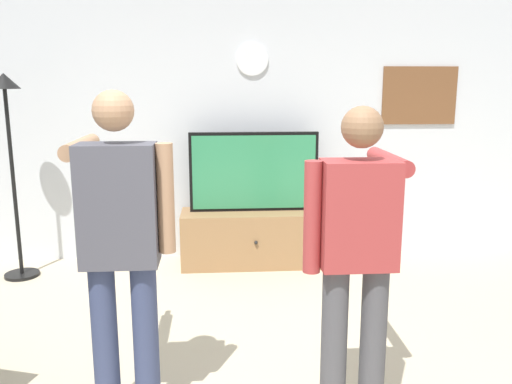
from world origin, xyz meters
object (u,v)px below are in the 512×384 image
Objects in this scene: framed_picture at (419,95)px; person_standing_nearer_lamp at (121,240)px; wall_clock at (252,59)px; person_standing_nearer_couch at (357,252)px; television at (254,172)px; tv_stand at (254,238)px; floor_lamp at (9,134)px.

framed_picture is 3.88m from person_standing_nearer_lamp.
wall_clock is at bearing 72.45° from person_standing_nearer_lamp.
person_standing_nearer_couch is at bearing -6.84° from person_standing_nearer_lamp.
television is 2.70m from person_standing_nearer_couch.
tv_stand is 2.52m from floor_lamp.
tv_stand is at bearing 97.69° from person_standing_nearer_couch.
person_standing_nearer_couch is (0.36, -2.68, 0.03)m from television.
tv_stand is at bearing -170.42° from framed_picture.
wall_clock reaches higher than television.
person_standing_nearer_couch is (-1.39, -2.93, -0.72)m from framed_picture.
person_standing_nearer_couch is at bearing -82.31° from tv_stand.
tv_stand is 1.88× the size of framed_picture.
wall_clock is 3.14m from person_standing_nearer_couch.
television is 2.68m from person_standing_nearer_lamp.
tv_stand is at bearing -90.00° from wall_clock.
tv_stand is at bearing -90.00° from television.
television is at bearing 70.88° from person_standing_nearer_lamp.
framed_picture reaches higher than television.
wall_clock is 0.19× the size of person_standing_nearer_couch.
wall_clock reaches higher than floor_lamp.
person_standing_nearer_lamp is at bearing -58.78° from floor_lamp.
framed_picture is at bearing 46.63° from person_standing_nearer_lamp.
floor_lamp is at bearing -175.05° from tv_stand.
floor_lamp is (-4.01, -0.49, -0.33)m from framed_picture.
television reaches higher than tv_stand.
tv_stand is 1.81m from wall_clock.
television is (-0.00, 0.05, 0.68)m from tv_stand.
person_standing_nearer_couch is at bearing -115.45° from framed_picture.
wall_clock is at bearing 90.00° from tv_stand.
person_standing_nearer_lamp is at bearing -133.37° from framed_picture.
person_standing_nearer_couch is (0.36, -2.92, -1.08)m from wall_clock.
television is 0.67× the size of floor_lamp.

